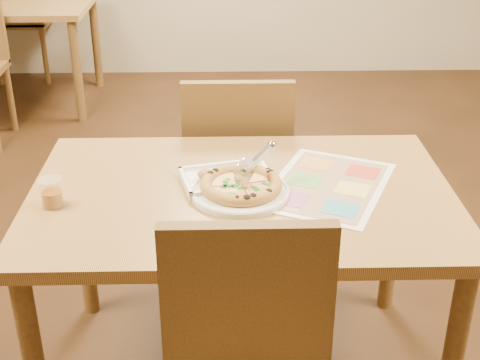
{
  "coord_description": "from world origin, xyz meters",
  "views": [
    {
      "loc": [
        -0.05,
        -1.81,
        1.67
      ],
      "look_at": [
        -0.01,
        -0.03,
        0.77
      ],
      "focal_mm": 50.0,
      "sensor_mm": 36.0,
      "label": 1
    }
  ],
  "objects_px": {
    "dining_table": "(242,215)",
    "glass_tumbler": "(52,194)",
    "appetizer_tray": "(227,179)",
    "bg_chair_far": "(18,9)",
    "pizza_cutter": "(254,163)",
    "menu": "(328,185)",
    "plate": "(240,192)",
    "chair_far": "(237,155)",
    "pizza": "(241,185)"
  },
  "relations": [
    {
      "from": "menu",
      "to": "chair_far",
      "type": "bearing_deg",
      "value": 114.99
    },
    {
      "from": "dining_table",
      "to": "appetizer_tray",
      "type": "xyz_separation_m",
      "value": [
        -0.05,
        0.06,
        0.1
      ]
    },
    {
      "from": "dining_table",
      "to": "glass_tumbler",
      "type": "bearing_deg",
      "value": -171.69
    },
    {
      "from": "bg_chair_far",
      "to": "plate",
      "type": "distance_m",
      "value": 3.69
    },
    {
      "from": "chair_far",
      "to": "appetizer_tray",
      "type": "xyz_separation_m",
      "value": [
        -0.05,
        -0.54,
        0.17
      ]
    },
    {
      "from": "pizza",
      "to": "dining_table",
      "type": "bearing_deg",
      "value": 82.18
    },
    {
      "from": "plate",
      "to": "appetizer_tray",
      "type": "height_order",
      "value": "appetizer_tray"
    },
    {
      "from": "bg_chair_far",
      "to": "glass_tumbler",
      "type": "bearing_deg",
      "value": 107.15
    },
    {
      "from": "dining_table",
      "to": "pizza",
      "type": "relative_size",
      "value": 5.18
    },
    {
      "from": "chair_far",
      "to": "pizza",
      "type": "xyz_separation_m",
      "value": [
        -0.0,
        -0.62,
        0.18
      ]
    },
    {
      "from": "dining_table",
      "to": "pizza",
      "type": "height_order",
      "value": "pizza"
    },
    {
      "from": "bg_chair_far",
      "to": "pizza_cutter",
      "type": "distance_m",
      "value": 3.69
    },
    {
      "from": "pizza",
      "to": "menu",
      "type": "relative_size",
      "value": 0.54
    },
    {
      "from": "appetizer_tray",
      "to": "dining_table",
      "type": "bearing_deg",
      "value": -51.66
    },
    {
      "from": "glass_tumbler",
      "to": "menu",
      "type": "height_order",
      "value": "glass_tumbler"
    },
    {
      "from": "glass_tumbler",
      "to": "menu",
      "type": "bearing_deg",
      "value": 7.36
    },
    {
      "from": "bg_chair_far",
      "to": "glass_tumbler",
      "type": "distance_m",
      "value": 3.55
    },
    {
      "from": "plate",
      "to": "menu",
      "type": "height_order",
      "value": "plate"
    },
    {
      "from": "chair_far",
      "to": "plate",
      "type": "distance_m",
      "value": 0.65
    },
    {
      "from": "chair_far",
      "to": "bg_chair_far",
      "type": "relative_size",
      "value": 1.0
    },
    {
      "from": "glass_tumbler",
      "to": "plate",
      "type": "bearing_deg",
      "value": 5.69
    },
    {
      "from": "glass_tumbler",
      "to": "dining_table",
      "type": "bearing_deg",
      "value": 8.31
    },
    {
      "from": "dining_table",
      "to": "chair_far",
      "type": "bearing_deg",
      "value": 90.0
    },
    {
      "from": "glass_tumbler",
      "to": "pizza_cutter",
      "type": "bearing_deg",
      "value": 8.37
    },
    {
      "from": "bg_chair_far",
      "to": "dining_table",
      "type": "bearing_deg",
      "value": 115.85
    },
    {
      "from": "plate",
      "to": "glass_tumbler",
      "type": "height_order",
      "value": "glass_tumbler"
    },
    {
      "from": "appetizer_tray",
      "to": "bg_chair_far",
      "type": "bearing_deg",
      "value": 115.6
    },
    {
      "from": "chair_far",
      "to": "pizza_cutter",
      "type": "height_order",
      "value": "chair_far"
    },
    {
      "from": "bg_chair_far",
      "to": "pizza_cutter",
      "type": "xyz_separation_m",
      "value": [
        1.64,
        -3.3,
        0.24
      ]
    },
    {
      "from": "appetizer_tray",
      "to": "menu",
      "type": "height_order",
      "value": "appetizer_tray"
    },
    {
      "from": "bg_chair_far",
      "to": "chair_far",
      "type": "bearing_deg",
      "value": 120.65
    },
    {
      "from": "plate",
      "to": "pizza",
      "type": "height_order",
      "value": "pizza"
    },
    {
      "from": "pizza",
      "to": "menu",
      "type": "bearing_deg",
      "value": 8.96
    },
    {
      "from": "pizza",
      "to": "glass_tumbler",
      "type": "bearing_deg",
      "value": -173.42
    },
    {
      "from": "bg_chair_far",
      "to": "appetizer_tray",
      "type": "relative_size",
      "value": 1.5
    },
    {
      "from": "pizza",
      "to": "pizza_cutter",
      "type": "xyz_separation_m",
      "value": [
        0.04,
        0.02,
        0.06
      ]
    },
    {
      "from": "dining_table",
      "to": "pizza_cutter",
      "type": "bearing_deg",
      "value": 9.31
    },
    {
      "from": "chair_far",
      "to": "pizza",
      "type": "relative_size",
      "value": 1.87
    },
    {
      "from": "bg_chair_far",
      "to": "appetizer_tray",
      "type": "distance_m",
      "value": 3.6
    },
    {
      "from": "chair_far",
      "to": "appetizer_tray",
      "type": "relative_size",
      "value": 1.5
    },
    {
      "from": "pizza_cutter",
      "to": "glass_tumbler",
      "type": "height_order",
      "value": "pizza_cutter"
    },
    {
      "from": "pizza",
      "to": "bg_chair_far",
      "type": "bearing_deg",
      "value": 115.7
    },
    {
      "from": "chair_far",
      "to": "bg_chair_far",
      "type": "bearing_deg",
      "value": -59.35
    },
    {
      "from": "bg_chair_far",
      "to": "plate",
      "type": "height_order",
      "value": "bg_chair_far"
    },
    {
      "from": "dining_table",
      "to": "appetizer_tray",
      "type": "distance_m",
      "value": 0.12
    },
    {
      "from": "dining_table",
      "to": "pizza_cutter",
      "type": "relative_size",
      "value": 10.19
    },
    {
      "from": "pizza",
      "to": "glass_tumbler",
      "type": "distance_m",
      "value": 0.56
    },
    {
      "from": "glass_tumbler",
      "to": "appetizer_tray",
      "type": "bearing_deg",
      "value": 15.19
    },
    {
      "from": "chair_far",
      "to": "glass_tumbler",
      "type": "height_order",
      "value": "chair_far"
    },
    {
      "from": "chair_far",
      "to": "bg_chair_far",
      "type": "xyz_separation_m",
      "value": [
        -1.6,
        2.7,
        0.0
      ]
    }
  ]
}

